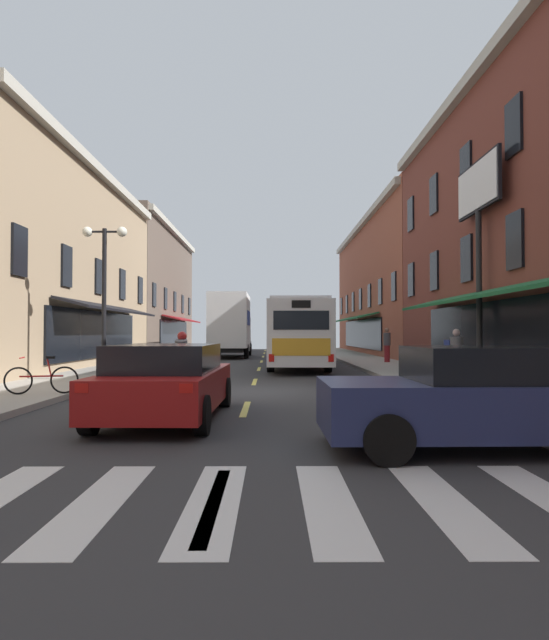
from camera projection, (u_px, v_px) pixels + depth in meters
The scene contains 16 objects.
ground_plane at pixel (251, 393), 15.29m from camera, with size 34.80×80.00×0.10m, color #333335.
lane_centre_dashes at pixel (251, 392), 15.04m from camera, with size 0.14×73.90×0.01m.
crosswalk_near at pixel (214, 502), 5.29m from camera, with size 7.10×2.80×0.01m.
sidewalk_left at pixel (38, 389), 15.25m from camera, with size 3.00×80.00×0.14m, color #A39E93.
sidewalk_right at pixel (464, 389), 15.32m from camera, with size 3.00×80.00×0.14m, color #A39E93.
billboard_sign at pixel (478, 210), 17.33m from camera, with size 0.40×3.34×6.88m.
transit_bus at pixel (297, 333), 26.41m from camera, with size 2.84×12.17×3.04m.
box_truck at pixel (231, 326), 36.71m from camera, with size 2.49×8.21×4.11m.
sedan_near at pixel (168, 381), 10.38m from camera, with size 2.09×4.85×1.40m.
sedan_mid at pixel (240, 344), 47.91m from camera, with size 1.98×4.59×1.33m.
sedan_far at pixel (495, 397), 7.66m from camera, with size 4.73×2.07×1.43m.
motorcycle_rider at pixel (182, 366), 15.14m from camera, with size 0.62×2.07×1.66m.
bicycle_near at pixel (42, 379), 13.39m from camera, with size 1.68×0.54×0.91m.
pedestrian_near at pixel (456, 355), 15.75m from camera, with size 0.51×0.48×1.60m.
pedestrian_mid at pixel (387, 344), 28.11m from camera, with size 0.36×0.36×1.74m.
street_lamp_twin at pixel (104, 294), 17.47m from camera, with size 1.42×0.32×4.85m.
Camera 1 is at (0.55, -15.33, 1.62)m, focal length 31.06 mm.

